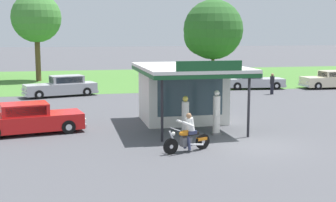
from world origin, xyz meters
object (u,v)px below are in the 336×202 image
object	(u,v)px
parked_car_back_row_centre_left	(253,81)
bystander_standing_back_lot	(272,83)
motorcycle_with_rider	(188,136)
featured_classic_sedan	(29,119)
parked_car_back_row_right	(62,87)
parked_car_back_row_far_right	(331,80)
parked_car_back_row_left	(177,82)
gas_pump_nearside	(185,118)
gas_pump_offside	(217,114)

from	to	relation	value
parked_car_back_row_centre_left	bystander_standing_back_lot	distance (m)	3.76
motorcycle_with_rider	bystander_standing_back_lot	size ratio (longest dim) A/B	1.28
bystander_standing_back_lot	parked_car_back_row_centre_left	bearing A→B (deg)	90.10
featured_classic_sedan	parked_car_back_row_right	world-z (taller)	parked_car_back_row_right
motorcycle_with_rider	parked_car_back_row_far_right	distance (m)	25.39
motorcycle_with_rider	parked_car_back_row_left	distance (m)	20.36
parked_car_back_row_right	parked_car_back_row_left	size ratio (longest dim) A/B	1.09
gas_pump_nearside	parked_car_back_row_centre_left	size ratio (longest dim) A/B	0.35
gas_pump_nearside	parked_car_back_row_right	world-z (taller)	gas_pump_nearside
gas_pump_nearside	motorcycle_with_rider	bearing A→B (deg)	-102.37
gas_pump_offside	parked_car_back_row_right	xyz separation A→B (m)	(-7.27, 15.17, -0.25)
featured_classic_sedan	motorcycle_with_rider	bearing A→B (deg)	-36.89
parked_car_back_row_left	bystander_standing_back_lot	world-z (taller)	bystander_standing_back_lot
parked_car_back_row_left	parked_car_back_row_centre_left	size ratio (longest dim) A/B	0.98
motorcycle_with_rider	parked_car_back_row_left	size ratio (longest dim) A/B	0.40
gas_pump_offside	bystander_standing_back_lot	world-z (taller)	gas_pump_offside
gas_pump_nearside	bystander_standing_back_lot	world-z (taller)	gas_pump_nearside
parked_car_back_row_right	parked_car_back_row_far_right	xyz separation A→B (m)	(22.85, 0.30, -0.03)
gas_pump_offside	motorcycle_with_rider	xyz separation A→B (m)	(-2.11, -2.74, -0.32)
gas_pump_nearside	parked_car_back_row_left	bearing A→B (deg)	77.76
parked_car_back_row_centre_left	parked_car_back_row_far_right	bearing A→B (deg)	-9.08
gas_pump_offside	parked_car_back_row_left	world-z (taller)	gas_pump_offside
featured_classic_sedan	parked_car_back_row_centre_left	world-z (taller)	featured_classic_sedan
motorcycle_with_rider	parked_car_back_row_centre_left	bearing A→B (deg)	60.45
parked_car_back_row_far_right	parked_car_back_row_right	bearing A→B (deg)	-179.26
gas_pump_offside	bystander_standing_back_lot	distance (m)	15.54
motorcycle_with_rider	parked_car_back_row_far_right	bearing A→B (deg)	45.81
motorcycle_with_rider	parked_car_back_row_centre_left	world-z (taller)	motorcycle_with_rider
bystander_standing_back_lot	featured_classic_sedan	bearing A→B (deg)	-148.71
motorcycle_with_rider	featured_classic_sedan	bearing A→B (deg)	143.11
motorcycle_with_rider	parked_car_back_row_far_right	world-z (taller)	motorcycle_with_rider
featured_classic_sedan	parked_car_back_row_centre_left	distance (m)	22.63
gas_pump_offside	parked_car_back_row_right	distance (m)	16.82
featured_classic_sedan	bystander_standing_back_lot	bearing A→B (deg)	31.29
gas_pump_nearside	parked_car_back_row_right	size ratio (longest dim) A/B	0.33
parked_car_back_row_left	bystander_standing_back_lot	size ratio (longest dim) A/B	3.19
gas_pump_offside	featured_classic_sedan	distance (m)	8.92
featured_classic_sedan	parked_car_back_row_left	size ratio (longest dim) A/B	1.02
gas_pump_offside	parked_car_back_row_centre_left	distance (m)	18.75
gas_pump_offside	featured_classic_sedan	size ratio (longest dim) A/B	0.39
gas_pump_nearside	parked_car_back_row_right	bearing A→B (deg)	110.79
bystander_standing_back_lot	parked_car_back_row_far_right	bearing A→B (deg)	21.61
featured_classic_sedan	parked_car_back_row_far_right	distance (m)	27.64
parked_car_back_row_left	parked_car_back_row_right	bearing A→B (deg)	-168.16
gas_pump_nearside	featured_classic_sedan	xyz separation A→B (m)	(-7.14, 2.16, -0.18)
parked_car_back_row_right	parked_car_back_row_left	distance (m)	9.68
gas_pump_nearside	parked_car_back_row_far_right	xyz separation A→B (m)	(17.09, 15.46, -0.17)
gas_pump_nearside	parked_car_back_row_left	distance (m)	17.56
gas_pump_offside	parked_car_back_row_centre_left	xyz separation A→B (m)	(8.82, 16.55, -0.32)
gas_pump_nearside	gas_pump_offside	world-z (taller)	gas_pump_offside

